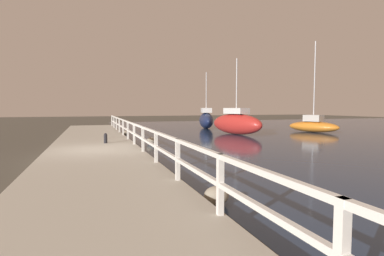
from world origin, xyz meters
TOP-DOWN VIEW (x-y plane):
  - ground_plane at (0.00, 0.00)m, footprint 120.00×120.00m
  - dock_walkway at (0.00, 0.00)m, footprint 3.86×36.00m
  - railing at (1.83, -0.00)m, footprint 0.10×32.50m
  - boulder_water_edge at (3.09, 3.44)m, footprint 0.55×0.49m
  - boulder_upstream at (2.37, 9.91)m, footprint 0.43×0.39m
  - boulder_near_dock at (2.37, -7.34)m, footprint 0.54×0.49m
  - mooring_bollard at (0.56, 2.18)m, footprint 0.17×0.17m
  - sailboat_orange at (17.68, 7.36)m, footprint 3.07×4.51m
  - sailboat_red at (10.58, 7.65)m, footprint 2.78×5.41m
  - sailboat_navy at (10.82, 14.57)m, footprint 2.88×5.64m

SIDE VIEW (x-z plane):
  - ground_plane at x=0.00m, z-range 0.00..0.00m
  - boulder_upstream at x=2.37m, z-range 0.00..0.33m
  - dock_walkway at x=0.00m, z-range 0.00..0.33m
  - boulder_near_dock at x=2.37m, z-range 0.00..0.41m
  - boulder_water_edge at x=3.09m, z-range 0.00..0.41m
  - mooring_bollard at x=0.56m, z-range 0.33..0.83m
  - sailboat_orange at x=17.68m, z-range -3.21..4.37m
  - sailboat_red at x=10.58m, z-range -2.03..3.79m
  - sailboat_navy at x=10.82m, z-range -1.89..3.65m
  - railing at x=1.83m, z-range 0.51..1.52m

